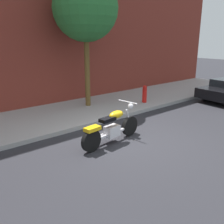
{
  "coord_description": "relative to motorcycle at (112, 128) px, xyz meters",
  "views": [
    {
      "loc": [
        -4.86,
        -4.86,
        2.93
      ],
      "look_at": [
        -0.56,
        0.26,
        0.93
      ],
      "focal_mm": 39.91,
      "sensor_mm": 36.0,
      "label": 1
    }
  ],
  "objects": [
    {
      "name": "ground_plane",
      "position": [
        0.56,
        -0.27,
        -0.45
      ],
      "size": [
        60.0,
        60.0,
        0.0
      ],
      "primitive_type": "plane",
      "color": "#28282D"
    },
    {
      "name": "sidewalk",
      "position": [
        0.56,
        3.12,
        -0.38
      ],
      "size": [
        22.72,
        3.29,
        0.14
      ],
      "primitive_type": "cube",
      "color": "#A2A2A2",
      "rests_on": "ground"
    },
    {
      "name": "street_tree",
      "position": [
        1.56,
        3.45,
        3.56
      ],
      "size": [
        2.56,
        2.56,
        5.31
      ],
      "color": "brown",
      "rests_on": "ground"
    },
    {
      "name": "motorcycle",
      "position": [
        0.0,
        0.0,
        0.0
      ],
      "size": [
        2.22,
        0.7,
        1.11
      ],
      "color": "black",
      "rests_on": "ground"
    },
    {
      "name": "fire_hydrant",
      "position": [
        3.82,
        2.28,
        0.0
      ],
      "size": [
        0.2,
        0.2,
        0.91
      ],
      "color": "red",
      "rests_on": "ground"
    }
  ]
}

